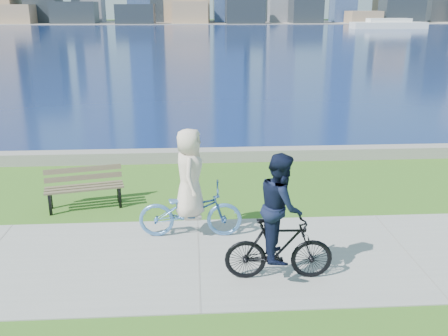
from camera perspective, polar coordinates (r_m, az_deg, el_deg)
The scene contains 9 objects.
ground at distance 9.51m, azimuth -2.92°, elevation -10.38°, with size 320.00×320.00×0.00m, color #316019.
concrete_path at distance 9.51m, azimuth -2.92°, elevation -10.33°, with size 80.00×3.50×0.02m, color gray.
seawall at distance 15.20m, azimuth -3.28°, elevation 1.44°, with size 90.00×0.50×0.35m, color gray.
bay_water at distance 80.48m, azimuth -3.71°, elevation 14.91°, with size 320.00×131.00×0.01m, color #0B1B4A.
far_shore at distance 138.43m, azimuth -3.76°, elevation 16.29°, with size 320.00×30.00×0.12m, color gray.
ferry_far at distance 107.59m, azimuth 18.27°, elevation 15.33°, with size 14.53×4.15×1.97m.
park_bench at distance 12.07m, azimuth -15.69°, elevation -1.79°, with size 1.86×0.99×0.92m.
cyclist_woman at distance 10.06m, azimuth -3.91°, elevation -3.36°, with size 0.81×2.12×2.26m.
cyclist_man at distance 8.49m, azimuth 6.38°, elevation -6.84°, with size 0.72×1.87×2.26m.
Camera 1 is at (-0.05, -8.35, 4.54)m, focal length 40.00 mm.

